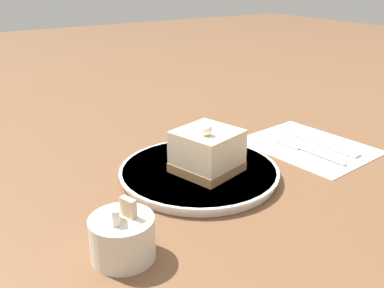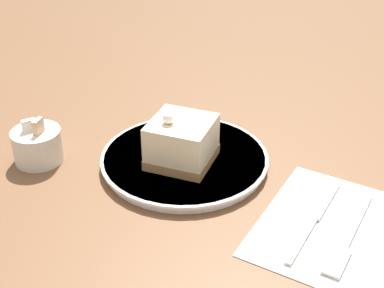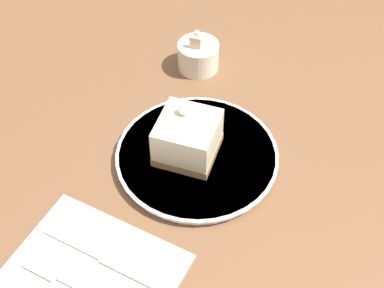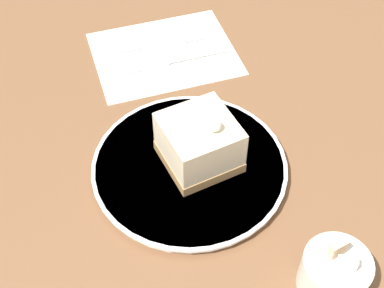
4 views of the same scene
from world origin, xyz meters
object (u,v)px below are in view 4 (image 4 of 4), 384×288
(cake_slice, at_px, (199,143))
(knife, at_px, (158,64))
(plate, at_px, (190,169))
(fork, at_px, (170,41))
(sugar_bowl, at_px, (334,273))

(cake_slice, height_order, knife, cake_slice)
(plate, xyz_separation_m, fork, (-0.27, 0.02, -0.00))
(plate, height_order, sugar_bowl, sugar_bowl)
(sugar_bowl, bearing_deg, plate, -146.64)
(cake_slice, xyz_separation_m, knife, (-0.21, -0.02, -0.04))
(plate, height_order, fork, plate)
(fork, bearing_deg, knife, -34.94)
(plate, relative_size, sugar_bowl, 3.40)
(plate, height_order, cake_slice, cake_slice)
(cake_slice, bearing_deg, plate, -75.04)
(knife, bearing_deg, plate, -4.18)
(fork, xyz_separation_m, knife, (0.05, -0.03, -0.00))
(knife, xyz_separation_m, sugar_bowl, (0.40, 0.13, 0.02))
(fork, relative_size, sugar_bowl, 2.39)
(fork, bearing_deg, cake_slice, -7.77)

